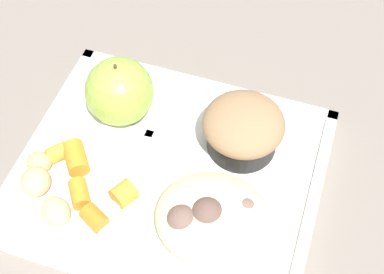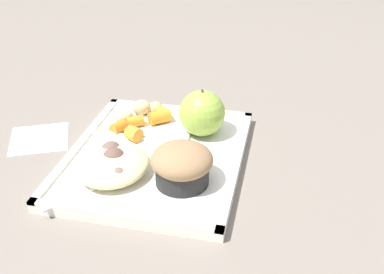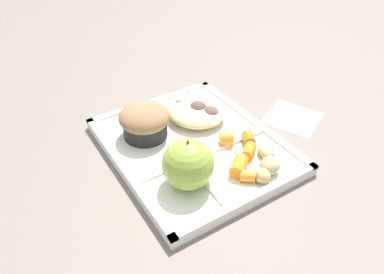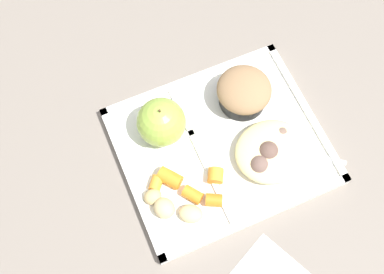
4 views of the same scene
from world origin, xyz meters
The scene contains 17 objects.
ground centered at (0.00, 0.00, 0.00)m, with size 6.00×6.00×0.00m, color slate.
lunch_tray centered at (0.00, 0.00, 0.01)m, with size 0.33×0.28×0.02m.
green_apple centered at (-0.08, 0.06, 0.05)m, with size 0.08×0.08×0.08m.
bran_muffin centered at (0.07, 0.06, 0.05)m, with size 0.09×0.09×0.06m.
carrot_slice_edge centered at (-0.10, -0.02, 0.03)m, with size 0.02×0.02×0.04m, color orange.
carrot_slice_large centered at (-0.05, -0.08, 0.03)m, with size 0.02×0.02×0.03m, color orange.
carrot_slice_near_corner centered at (-0.08, -0.06, 0.02)m, with size 0.02×0.02×0.03m, color orange.
carrot_slice_diagonal centered at (-0.03, -0.05, 0.03)m, with size 0.02×0.02×0.02m, color orange.
carrot_slice_tilted centered at (-0.12, -0.02, 0.02)m, with size 0.02×0.02×0.02m, color orange.
potato_chunk_browned centered at (-0.09, -0.09, 0.02)m, with size 0.04×0.03×0.02m, color tan.
potato_chunk_wedge centered at (-0.13, -0.06, 0.03)m, with size 0.03×0.04×0.03m, color tan.
potato_chunk_corner centered at (-0.14, -0.04, 0.03)m, with size 0.03×0.02×0.02m, color tan.
egg_noodle_pile centered at (0.07, -0.05, 0.03)m, with size 0.12×0.11×0.03m, color beige.
meatball_center centered at (0.09, -0.03, 0.03)m, with size 0.03×0.03×0.03m, color #755B4C.
meatball_back centered at (0.06, -0.05, 0.03)m, with size 0.04×0.04×0.04m, color brown.
meatball_side centered at (0.04, -0.06, 0.03)m, with size 0.04×0.04×0.04m, color brown.
plastic_fork centered at (0.11, -0.06, 0.02)m, with size 0.12×0.10×0.00m.
Camera 1 is at (0.12, -0.29, 0.53)m, focal length 50.74 mm.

